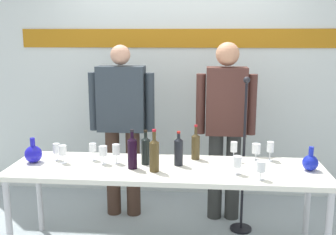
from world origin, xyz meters
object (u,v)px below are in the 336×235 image
(decanter_blue_left, at_px, (33,154))
(wine_bottle_3, at_px, (132,152))
(presenter_right, at_px, (226,121))
(wine_bottle_1, at_px, (154,154))
(wine_glass_left_2, at_px, (93,148))
(wine_bottle_0, at_px, (179,150))
(wine_bottle_2, at_px, (196,145))
(wine_glass_left_0, at_px, (63,151))
(wine_glass_left_3, at_px, (116,150))
(wine_bottle_4, at_px, (146,149))
(decanter_blue_right, at_px, (310,162))
(microphone_stand, at_px, (243,182))
(wine_glass_right_4, at_px, (237,162))
(wine_glass_left_4, at_px, (56,149))
(wine_glass_right_0, at_px, (270,147))
(wine_glass_right_2, at_px, (256,149))
(presenter_left, at_px, (122,119))
(display_table, at_px, (166,173))
(wine_glass_right_3, at_px, (234,147))
(wine_glass_right_1, at_px, (261,167))
(wine_glass_left_1, at_px, (103,151))

(decanter_blue_left, distance_m, wine_bottle_3, 0.85)
(presenter_right, bearing_deg, wine_bottle_1, -125.58)
(wine_glass_left_2, bearing_deg, wine_bottle_0, -5.37)
(wine_bottle_2, height_order, wine_glass_left_0, wine_bottle_2)
(wine_bottle_3, bearing_deg, decanter_blue_left, 174.97)
(wine_bottle_1, height_order, wine_bottle_3, wine_bottle_1)
(decanter_blue_left, xyz_separation_m, wine_glass_left_3, (0.69, 0.04, 0.04))
(wine_bottle_4, xyz_separation_m, wine_glass_left_0, (-0.69, -0.04, -0.02))
(decanter_blue_right, height_order, wine_bottle_2, wine_bottle_2)
(decanter_blue_left, distance_m, microphone_stand, 1.86)
(wine_glass_right_4, height_order, microphone_stand, microphone_stand)
(wine_bottle_1, distance_m, wine_glass_left_4, 0.89)
(presenter_right, distance_m, wine_glass_right_4, 0.85)
(decanter_blue_right, xyz_separation_m, wine_bottle_4, (-1.30, 0.04, 0.06))
(decanter_blue_left, distance_m, wine_bottle_0, 1.21)
(wine_glass_left_2, relative_size, wine_glass_right_4, 1.02)
(decanter_blue_left, relative_size, wine_glass_right_0, 1.26)
(wine_glass_right_4, bearing_deg, wine_bottle_4, 165.91)
(wine_glass_right_0, xyz_separation_m, wine_glass_right_2, (-0.11, 0.02, -0.02))
(wine_bottle_2, bearing_deg, wine_glass_left_3, -164.80)
(presenter_left, distance_m, wine_glass_left_2, 0.62)
(wine_bottle_2, xyz_separation_m, wine_glass_right_4, (0.32, -0.36, -0.02))
(display_table, bearing_deg, wine_glass_left_4, 174.10)
(wine_bottle_2, relative_size, wine_glass_right_4, 2.09)
(wine_glass_left_2, bearing_deg, wine_glass_right_3, 3.94)
(wine_bottle_1, height_order, microphone_stand, microphone_stand)
(presenter_left, bearing_deg, wine_glass_left_0, -117.47)
(wine_glass_left_4, bearing_deg, wine_glass_right_0, 4.38)
(wine_bottle_4, bearing_deg, wine_bottle_1, -61.70)
(decanter_blue_right, xyz_separation_m, wine_glass_right_0, (-0.28, 0.22, 0.05))
(wine_glass_right_0, distance_m, wine_glass_right_1, 0.48)
(decanter_blue_left, xyz_separation_m, wine_glass_left_4, (0.17, 0.08, 0.02))
(wine_bottle_2, xyz_separation_m, microphone_stand, (0.43, 0.23, -0.40))
(wine_bottle_3, height_order, microphone_stand, microphone_stand)
(decanter_blue_right, height_order, wine_glass_right_1, decanter_blue_right)
(wine_bottle_3, height_order, wine_glass_left_4, wine_bottle_3)
(wine_bottle_3, bearing_deg, wine_bottle_4, 52.52)
(wine_bottle_1, bearing_deg, presenter_left, 117.10)
(wine_bottle_4, xyz_separation_m, wine_glass_right_2, (0.92, 0.19, -0.03))
(wine_glass_left_1, bearing_deg, wine_glass_right_1, -11.64)
(wine_glass_left_0, height_order, wine_glass_left_3, wine_glass_left_3)
(presenter_right, bearing_deg, wine_glass_right_0, -53.68)
(presenter_right, relative_size, wine_glass_right_3, 10.40)
(wine_bottle_1, xyz_separation_m, wine_glass_right_0, (0.94, 0.34, -0.02))
(display_table, xyz_separation_m, wine_glass_left_4, (-0.94, 0.10, 0.16))
(wine_bottle_4, xyz_separation_m, wine_glass_right_4, (0.73, -0.18, -0.03))
(wine_glass_left_0, distance_m, wine_glass_left_4, 0.11)
(wine_bottle_0, relative_size, wine_glass_left_0, 1.87)
(wine_bottle_1, bearing_deg, wine_glass_left_2, 157.19)
(decanter_blue_left, relative_size, wine_glass_right_3, 1.27)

